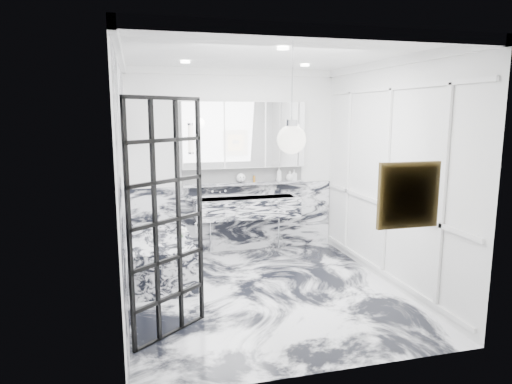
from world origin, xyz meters
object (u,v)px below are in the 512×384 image
object	(u,v)px
bathtub	(162,256)
mirror_cabinet	(244,135)
trough_sink	(247,207)
crittall_door	(167,221)

from	to	relation	value
bathtub	mirror_cabinet	bearing A→B (deg)	32.06
trough_sink	bathtub	distance (m)	1.55
trough_sink	mirror_cabinet	distance (m)	1.10
crittall_door	mirror_cabinet	bearing A→B (deg)	23.67
trough_sink	mirror_cabinet	size ratio (longest dim) A/B	0.84
trough_sink	crittall_door	bearing A→B (deg)	-119.94
trough_sink	bathtub	bearing A→B (deg)	-153.52
mirror_cabinet	bathtub	world-z (taller)	mirror_cabinet
trough_sink	mirror_cabinet	world-z (taller)	mirror_cabinet
crittall_door	trough_sink	world-z (taller)	crittall_door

